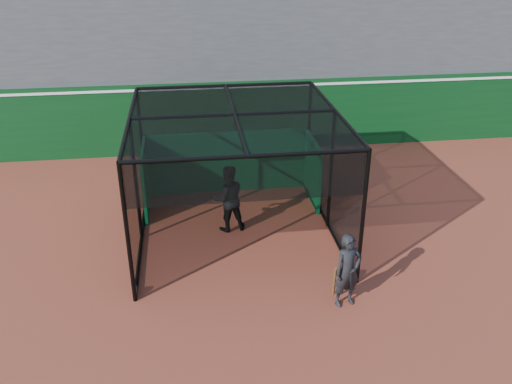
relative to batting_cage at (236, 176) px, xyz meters
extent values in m
plane|color=brown|center=(-0.74, -2.54, -1.62)|extent=(120.00, 120.00, 0.00)
cube|color=#0A3814|center=(-0.74, 5.96, -0.37)|extent=(50.00, 0.45, 2.50)
cube|color=white|center=(-0.74, 5.96, 0.73)|extent=(50.00, 0.50, 0.08)
cube|color=#4C4C4F|center=(-0.74, 9.83, 2.26)|extent=(50.00, 7.85, 7.75)
cube|color=#085428|center=(0.00, 2.51, -0.67)|extent=(4.83, 0.10, 1.90)
cylinder|color=black|center=(-2.48, -2.46, -1.51)|extent=(0.08, 0.22, 0.22)
cylinder|color=black|center=(2.48, -2.46, -1.51)|extent=(0.08, 0.22, 0.22)
cylinder|color=black|center=(-2.48, 2.43, -1.51)|extent=(0.08, 0.22, 0.22)
cylinder|color=black|center=(2.48, 2.43, -1.51)|extent=(0.08, 0.22, 0.22)
imported|color=black|center=(-0.19, 0.17, -0.71)|extent=(0.98, 0.82, 1.82)
imported|color=black|center=(2.00, -3.35, -0.78)|extent=(0.69, 0.54, 1.67)
cylinder|color=#593819|center=(1.75, -3.30, -1.07)|extent=(0.14, 0.34, 0.86)
camera|label=1|loc=(-1.14, -12.42, 5.66)|focal=38.00mm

